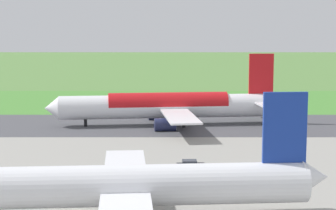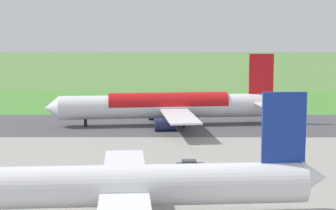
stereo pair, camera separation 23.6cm
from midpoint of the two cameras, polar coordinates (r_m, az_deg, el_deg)
ground_plane at (r=127.94m, az=-3.41°, el=-2.00°), size 800.00×800.00×0.00m
runway_asphalt at (r=127.93m, az=-3.41°, el=-1.98°), size 600.00×29.84×0.06m
grass_verge_foreground at (r=158.12m, az=-2.73°, el=-0.14°), size 600.00×80.00×0.04m
airliner_main at (r=127.08m, az=0.22°, el=-0.06°), size 54.13×44.40×15.88m
airliner_parked_mid at (r=65.16m, az=-4.82°, el=-7.92°), size 48.82×39.97×14.25m
service_car_followme at (r=86.90m, az=2.28°, el=-6.02°), size 4.26×2.04×1.62m
no_stopping_sign at (r=156.95m, az=1.54°, el=0.37°), size 0.60×0.10×2.64m
traffic_cone_orange at (r=161.10m, az=-0.99°, el=0.10°), size 0.40×0.40×0.55m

